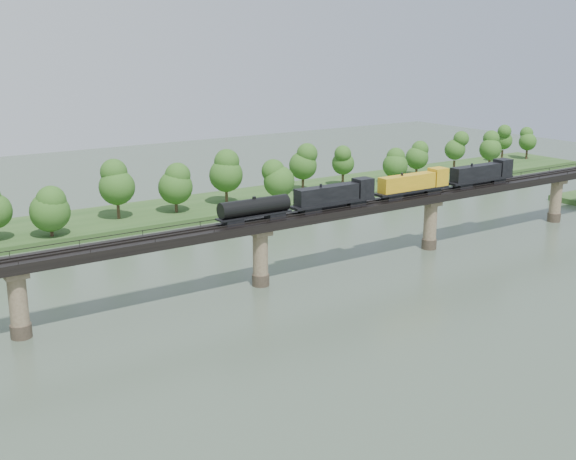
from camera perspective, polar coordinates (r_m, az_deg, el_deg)
ground at (r=101.98m, az=6.88°, el=-8.99°), size 400.00×400.00×0.00m
far_bank at (r=171.64m, az=-11.91°, el=1.01°), size 300.00×24.00×1.60m
bridge at (r=122.80m, az=-2.19°, el=-1.98°), size 236.00×30.00×11.50m
bridge_superstructure at (r=121.11m, az=-2.22°, el=0.89°), size 220.00×4.90×0.75m
far_treeline at (r=162.98m, az=-14.13°, el=3.04°), size 289.06×17.54×13.60m
freight_train at (r=137.31m, az=7.89°, el=3.31°), size 70.48×2.75×4.85m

